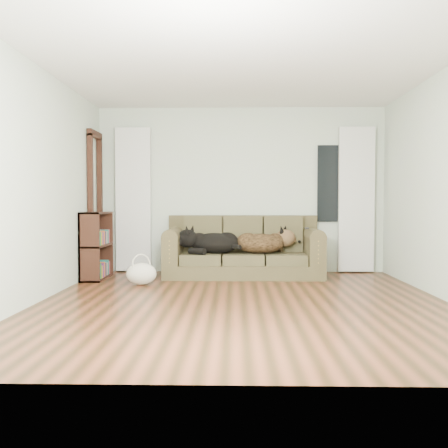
{
  "coord_description": "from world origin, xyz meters",
  "views": [
    {
      "loc": [
        -0.09,
        -5.42,
        1.08
      ],
      "look_at": [
        -0.25,
        1.6,
        0.8
      ],
      "focal_mm": 40.0,
      "sensor_mm": 36.0,
      "label": 1
    }
  ],
  "objects_px": {
    "dog_shepherd": "(263,244)",
    "sofa": "(243,246)",
    "tote_bag": "(141,273)",
    "bookshelf": "(97,244)",
    "dog_black_lab": "(212,244)"
  },
  "relations": [
    {
      "from": "dog_black_lab",
      "to": "bookshelf",
      "type": "relative_size",
      "value": 0.77
    },
    {
      "from": "sofa",
      "to": "tote_bag",
      "type": "bearing_deg",
      "value": -149.26
    },
    {
      "from": "dog_black_lab",
      "to": "dog_shepherd",
      "type": "xyz_separation_m",
      "value": [
        0.76,
        0.02,
        0.01
      ]
    },
    {
      "from": "dog_black_lab",
      "to": "tote_bag",
      "type": "relative_size",
      "value": 1.82
    },
    {
      "from": "sofa",
      "to": "dog_shepherd",
      "type": "distance_m",
      "value": 0.3
    },
    {
      "from": "sofa",
      "to": "tote_bag",
      "type": "height_order",
      "value": "sofa"
    },
    {
      "from": "dog_shepherd",
      "to": "sofa",
      "type": "bearing_deg",
      "value": 3.52
    },
    {
      "from": "tote_bag",
      "to": "bookshelf",
      "type": "bearing_deg",
      "value": 144.19
    },
    {
      "from": "sofa",
      "to": "tote_bag",
      "type": "relative_size",
      "value": 5.69
    },
    {
      "from": "sofa",
      "to": "dog_black_lab",
      "type": "height_order",
      "value": "sofa"
    },
    {
      "from": "sofa",
      "to": "dog_black_lab",
      "type": "relative_size",
      "value": 3.12
    },
    {
      "from": "dog_black_lab",
      "to": "bookshelf",
      "type": "xyz_separation_m",
      "value": [
        -1.65,
        -0.23,
        0.02
      ]
    },
    {
      "from": "dog_shepherd",
      "to": "tote_bag",
      "type": "height_order",
      "value": "dog_shepherd"
    },
    {
      "from": "dog_shepherd",
      "to": "tote_bag",
      "type": "relative_size",
      "value": 1.83
    },
    {
      "from": "sofa",
      "to": "dog_shepherd",
      "type": "relative_size",
      "value": 3.11
    }
  ]
}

